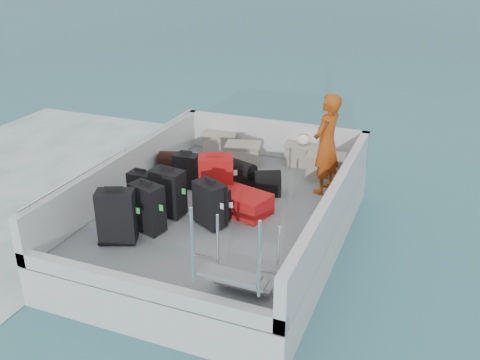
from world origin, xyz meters
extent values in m
plane|color=#1C5863|center=(0.00, 0.00, 0.00)|extent=(160.00, 160.00, 0.00)
cube|color=silver|center=(0.00, 0.00, 0.30)|extent=(3.60, 5.00, 0.60)
cube|color=slate|center=(0.00, 0.00, 0.61)|extent=(3.30, 4.70, 0.02)
cube|color=#BABFBF|center=(-1.73, 0.00, 0.97)|extent=(0.14, 5.00, 0.70)
cube|color=#BABFBF|center=(1.73, 0.00, 0.97)|extent=(0.14, 5.00, 0.70)
cube|color=#BABFBF|center=(0.00, 2.43, 0.97)|extent=(3.60, 0.14, 0.70)
cube|color=#BABFBF|center=(0.00, -2.43, 0.72)|extent=(3.60, 0.14, 0.20)
cylinder|color=silver|center=(-1.73, 0.00, 1.37)|extent=(0.04, 4.80, 0.04)
cube|color=black|center=(-0.93, -1.49, 1.01)|extent=(0.57, 0.45, 0.78)
cube|color=black|center=(-1.17, -0.46, 0.92)|extent=(0.40, 0.23, 0.59)
cube|color=black|center=(-0.88, 0.50, 0.91)|extent=(0.42, 0.27, 0.58)
cube|color=black|center=(-0.71, -1.06, 0.98)|extent=(0.53, 0.39, 0.72)
cube|color=black|center=(-0.68, -0.51, 0.98)|extent=(0.53, 0.35, 0.73)
cube|color=#B40D16|center=(-0.23, 0.23, 0.99)|extent=(0.63, 0.52, 0.74)
cube|color=black|center=(0.04, -0.57, 0.96)|extent=(0.57, 0.48, 0.67)
cube|color=black|center=(0.09, -0.43, 0.87)|extent=(0.36, 0.22, 0.51)
cube|color=#B40D16|center=(0.33, -0.03, 0.78)|extent=(0.93, 0.73, 0.32)
cube|color=#9D9589|center=(-1.03, 2.20, 0.80)|extent=(0.70, 0.57, 0.37)
cube|color=#9D9589|center=(-0.38, 1.81, 0.80)|extent=(0.69, 0.55, 0.37)
cube|color=#9D9589|center=(0.65, 2.20, 0.80)|extent=(0.66, 0.50, 0.37)
cube|color=#9D9589|center=(1.19, 1.77, 0.81)|extent=(0.69, 0.51, 0.38)
ellipsoid|color=gold|center=(0.92, 2.20, 0.73)|extent=(0.28, 0.26, 0.22)
ellipsoid|color=white|center=(0.65, 2.20, 1.08)|extent=(0.24, 0.24, 0.18)
imported|color=#E35A15|center=(1.30, 1.20, 1.45)|extent=(0.54, 0.69, 1.66)
camera|label=1|loc=(3.03, -6.82, 4.43)|focal=40.00mm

